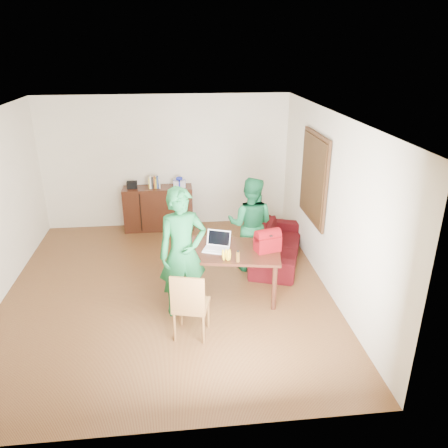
{
  "coord_description": "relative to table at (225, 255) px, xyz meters",
  "views": [
    {
      "loc": [
        0.23,
        -6.04,
        3.61
      ],
      "look_at": [
        0.89,
        -0.01,
        1.09
      ],
      "focal_mm": 35.0,
      "sensor_mm": 36.0,
      "label": 1
    }
  ],
  "objects": [
    {
      "name": "laptop",
      "position": [
        -0.14,
        -0.01,
        0.14
      ],
      "size": [
        0.43,
        0.36,
        0.25
      ],
      "rotation": [
        0.0,
        0.0,
        -0.36
      ],
      "color": "white",
      "rests_on": "table"
    },
    {
      "name": "person_near",
      "position": [
        -0.64,
        -0.4,
        0.27
      ],
      "size": [
        0.77,
        0.6,
        1.87
      ],
      "primitive_type": "imported",
      "rotation": [
        0.0,
        0.0,
        0.24
      ],
      "color": "#15622F",
      "rests_on": "ground"
    },
    {
      "name": "bottle",
      "position": [
        0.13,
        -0.41,
        0.18
      ],
      "size": [
        0.06,
        0.06,
        0.17
      ],
      "primitive_type": "cylinder",
      "rotation": [
        0.0,
        0.0,
        -0.0
      ],
      "color": "brown",
      "rests_on": "table"
    },
    {
      "name": "table",
      "position": [
        0.0,
        0.0,
        0.0
      ],
      "size": [
        1.76,
        1.19,
        0.76
      ],
      "rotation": [
        0.0,
        0.0,
        -0.18
      ],
      "color": "black",
      "rests_on": "ground"
    },
    {
      "name": "red_bag",
      "position": [
        0.61,
        -0.1,
        0.23
      ],
      "size": [
        0.41,
        0.3,
        0.27
      ],
      "primitive_type": "cube",
      "rotation": [
        0.0,
        0.0,
        0.26
      ],
      "color": "#6B070A",
      "rests_on": "table"
    },
    {
      "name": "bananas",
      "position": [
        -0.02,
        -0.35,
        0.13
      ],
      "size": [
        0.19,
        0.13,
        0.06
      ],
      "primitive_type": null,
      "rotation": [
        0.0,
        0.0,
        0.13
      ],
      "color": "gold",
      "rests_on": "table"
    },
    {
      "name": "sofa",
      "position": [
        1.06,
        1.09,
        -0.39
      ],
      "size": [
        1.34,
        2.05,
        0.56
      ],
      "primitive_type": "imported",
      "rotation": [
        0.0,
        0.0,
        1.23
      ],
      "color": "#370907",
      "rests_on": "ground"
    },
    {
      "name": "chair",
      "position": [
        -0.56,
        -0.98,
        -0.38
      ],
      "size": [
        0.53,
        0.51,
        0.97
      ],
      "rotation": [
        0.0,
        0.0,
        -0.25
      ],
      "color": "brown",
      "rests_on": "ground"
    },
    {
      "name": "room",
      "position": [
        -0.88,
        0.34,
        0.64
      ],
      "size": [
        5.2,
        5.7,
        2.9
      ],
      "color": "#411D10",
      "rests_on": "ground"
    },
    {
      "name": "person_far",
      "position": [
        0.51,
        0.8,
        0.15
      ],
      "size": [
        0.94,
        0.83,
        1.62
      ],
      "primitive_type": "imported",
      "rotation": [
        0.0,
        0.0,
        2.82
      ],
      "color": "#145B32",
      "rests_on": "ground"
    }
  ]
}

